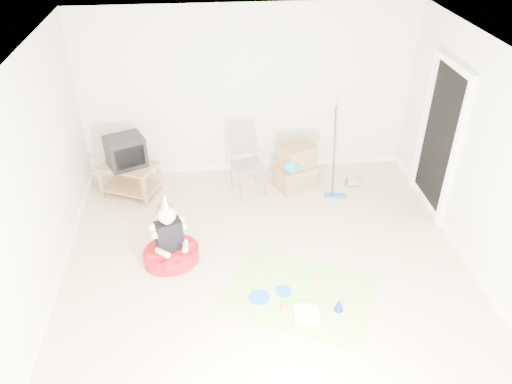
{
  "coord_description": "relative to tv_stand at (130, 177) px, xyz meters",
  "views": [
    {
      "loc": [
        -0.61,
        -4.52,
        4.15
      ],
      "look_at": [
        -0.1,
        0.4,
        0.9
      ],
      "focal_mm": 35.0,
      "sensor_mm": 36.0,
      "label": 1
    }
  ],
  "objects": [
    {
      "name": "ground",
      "position": [
        1.82,
        -1.92,
        -0.29
      ],
      "size": [
        5.0,
        5.0,
        0.0
      ],
      "primitive_type": "plane",
      "color": "beige",
      "rests_on": "ground"
    },
    {
      "name": "doorway_recess",
      "position": [
        4.3,
        -0.72,
        0.74
      ],
      "size": [
        0.02,
        0.9,
        2.05
      ],
      "primitive_type": "cube",
      "color": "black",
      "rests_on": "ground"
    },
    {
      "name": "tv_stand",
      "position": [
        0.0,
        0.0,
        0.0
      ],
      "size": [
        0.92,
        0.78,
        0.49
      ],
      "color": "olive",
      "rests_on": "ground"
    },
    {
      "name": "crt_tv",
      "position": [
        0.0,
        -0.0,
        0.42
      ],
      "size": [
        0.64,
        0.6,
        0.44
      ],
      "primitive_type": "cube",
      "rotation": [
        0.0,
        0.0,
        0.42
      ],
      "color": "black",
      "rests_on": "tv_stand"
    },
    {
      "name": "folding_chair",
      "position": [
        1.75,
        -0.14,
        0.17
      ],
      "size": [
        0.53,
        0.51,
        0.95
      ],
      "color": "gray",
      "rests_on": "ground"
    },
    {
      "name": "cardboard_boxes",
      "position": [
        2.48,
        -0.05,
        0.04
      ],
      "size": [
        0.67,
        0.62,
        0.7
      ],
      "color": "olive",
      "rests_on": "ground"
    },
    {
      "name": "floor_mop",
      "position": [
        3.02,
        -0.41,
        -0.03
      ],
      "size": [
        0.33,
        0.43,
        1.29
      ],
      "color": "blue",
      "rests_on": "ground"
    },
    {
      "name": "book_pile",
      "position": [
        3.38,
        -0.07,
        -0.25
      ],
      "size": [
        0.27,
        0.3,
        0.08
      ],
      "color": "#26742E",
      "rests_on": "ground"
    },
    {
      "name": "seated_woman",
      "position": [
        0.66,
        -1.62,
        -0.07
      ],
      "size": [
        0.89,
        0.89,
        0.99
      ],
      "color": "#AB0F17",
      "rests_on": "ground"
    },
    {
      "name": "party_mat",
      "position": [
        2.14,
        -2.36,
        -0.29
      ],
      "size": [
        2.02,
        1.81,
        0.01
      ],
      "primitive_type": "cube",
      "rotation": [
        0.0,
        0.0,
        -0.46
      ],
      "color": "#ED3274",
      "rests_on": "ground"
    },
    {
      "name": "birthday_cake",
      "position": [
        2.16,
        -2.7,
        -0.25
      ],
      "size": [
        0.29,
        0.24,
        0.14
      ],
      "color": "white",
      "rests_on": "party_mat"
    },
    {
      "name": "blue_plate_near",
      "position": [
        1.97,
        -2.3,
        -0.28
      ],
      "size": [
        0.22,
        0.22,
        0.01
      ],
      "primitive_type": "cylinder",
      "rotation": [
        0.0,
        0.0,
        -0.17
      ],
      "color": "blue",
      "rests_on": "party_mat"
    },
    {
      "name": "blue_plate_far",
      "position": [
        1.67,
        -2.37,
        -0.28
      ],
      "size": [
        0.33,
        0.33,
        0.01
      ],
      "primitive_type": "cylinder",
      "rotation": [
        0.0,
        0.0,
        -0.47
      ],
      "color": "blue",
      "rests_on": "party_mat"
    },
    {
      "name": "orange_cup_near",
      "position": [
        2.41,
        -2.14,
        -0.25
      ],
      "size": [
        0.08,
        0.08,
        0.08
      ],
      "primitive_type": "cylinder",
      "rotation": [
        0.0,
        0.0,
        -0.16
      ],
      "color": "orange",
      "rests_on": "party_mat"
    },
    {
      "name": "orange_cup_far",
      "position": [
        1.93,
        -2.59,
        -0.24
      ],
      "size": [
        0.09,
        0.09,
        0.09
      ],
      "primitive_type": "cylinder",
      "rotation": [
        0.0,
        0.0,
        -0.27
      ],
      "color": "orange",
      "rests_on": "party_mat"
    },
    {
      "name": "blue_party_hat",
      "position": [
        2.53,
        -2.64,
        -0.2
      ],
      "size": [
        0.12,
        0.12,
        0.16
      ],
      "primitive_type": "cone",
      "rotation": [
        0.0,
        0.0,
        -0.09
      ],
      "color": "#181DAC",
      "rests_on": "party_mat"
    }
  ]
}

